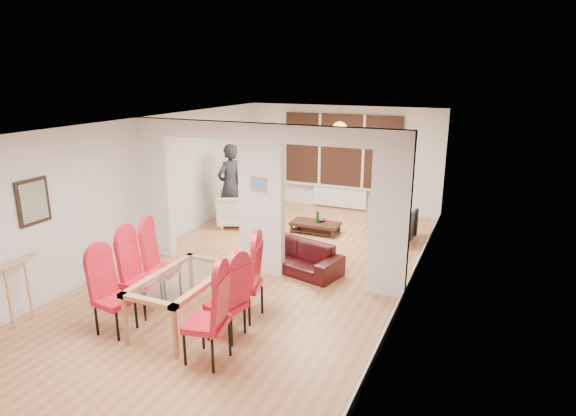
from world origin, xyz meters
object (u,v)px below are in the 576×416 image
Objects in this scene: dining_chair_la at (114,295)px; bowl at (320,220)px; dining_chair_ra at (206,317)px; dining_table at (184,301)px; dining_chair_lc at (161,265)px; dining_chair_lb at (141,276)px; coffee_table at (315,227)px; dining_chair_rc at (243,279)px; bottle at (318,216)px; television at (405,227)px; dining_chair_rb at (226,300)px; armchair at (236,209)px; sofa at (293,256)px; person at (230,185)px.

dining_chair_la reaches higher than bowl.
bowl is (-0.43, 5.16, -0.32)m from dining_chair_ra.
dining_chair_lc reaches higher than dining_table.
dining_chair_lb is at bearing 101.58° from dining_chair_la.
coffee_table is at bearing 70.74° from dining_chair_lb.
dining_chair_lb reaches higher than bowl.
dining_chair_rc is (1.40, 0.03, 0.01)m from dining_chair_lc.
bowl is at bearing 79.12° from bottle.
dining_chair_lc reaches higher than bottle.
dining_chair_ra is at bearing 4.59° from dining_chair_la.
dining_chair_lb is 5.49m from television.
television is 1.85m from bottle.
dining_chair_lc reaches higher than dining_chair_rb.
dining_chair_rc reaches higher than dining_chair_lc.
dining_chair_rc reaches higher than armchair.
dining_chair_lc is (-0.77, 0.50, 0.21)m from dining_table.
dining_chair_lc is at bearing 132.22° from dining_chair_ra.
dining_chair_rc is (-0.05, 0.57, 0.04)m from dining_chair_rb.
armchair reaches higher than dining_table.
dining_chair_lb is at bearing -106.09° from sofa.
armchair is at bearing -173.56° from bottle.
television is at bearing 68.76° from dining_chair_la.
dining_chair_lb is at bearing -13.03° from armchair.
bottle is 1.28× the size of bowl.
sofa reaches higher than bowl.
dining_table is 2.49m from sofa.
dining_chair_la is 0.95× the size of dining_chair_lc.
person reaches higher than dining_chair_ra.
sofa is 2.07m from coffee_table.
bowl is at bearing 111.67° from sofa.
dining_chair_lb reaches higher than dining_table.
television is 0.98× the size of coffee_table.
armchair is (-0.81, 4.17, -0.19)m from dining_chair_lb.
bowl is at bearing 116.84° from person.
dining_table is at bearing -47.70° from dining_chair_lc.
dining_chair_lb is at bearing -175.22° from dining_chair_rc.
armchair is 0.46× the size of person.
sofa is 1.70× the size of television.
dining_chair_la is 1.03m from dining_chair_lc.
dining_chair_lb is at bearing -106.00° from dining_chair_lc.
dining_chair_la is at bearing -92.04° from dining_chair_lb.
armchair is 3.76m from television.
dining_chair_lb is 2.75m from sofa.
person reaches higher than bowl.
dining_chair_ra is at bearing 43.74° from person.
person is (-2.47, 4.79, 0.34)m from dining_chair_ra.
person is at bearing 96.69° from dining_chair_lb.
bottle is (0.05, -0.00, 0.26)m from coffee_table.
dining_table reaches higher than bowl.
dining_chair_rc is 4.25× the size of bottle.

